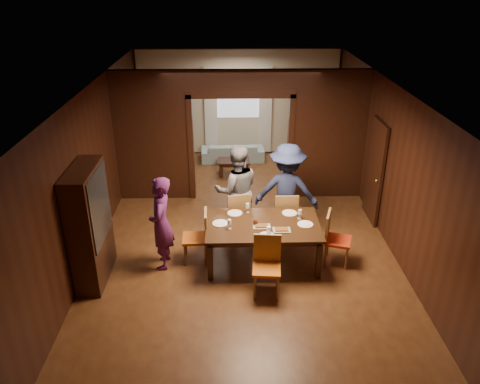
{
  "coord_description": "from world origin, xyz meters",
  "views": [
    {
      "loc": [
        -0.25,
        -8.17,
        4.74
      ],
      "look_at": [
        -0.06,
        -0.4,
        1.05
      ],
      "focal_mm": 35.0,
      "sensor_mm": 36.0,
      "label": 1
    }
  ],
  "objects_px": {
    "chair_right": "(338,239)",
    "chair_far_r": "(285,214)",
    "person_purple": "(161,223)",
    "chair_near": "(267,267)",
    "coffee_table": "(234,167)",
    "person_grey": "(237,190)",
    "hutch": "(90,225)",
    "dining_table": "(263,243)",
    "chair_left": "(195,237)",
    "chair_far_l": "(237,213)",
    "sofa": "(233,152)",
    "person_navy": "(287,191)"
  },
  "relations": [
    {
      "from": "coffee_table",
      "to": "chair_near",
      "type": "xyz_separation_m",
      "value": [
        0.47,
        -4.86,
        0.28
      ]
    },
    {
      "from": "dining_table",
      "to": "chair_near",
      "type": "bearing_deg",
      "value": -89.84
    },
    {
      "from": "person_navy",
      "to": "hutch",
      "type": "relative_size",
      "value": 0.94
    },
    {
      "from": "chair_left",
      "to": "chair_near",
      "type": "bearing_deg",
      "value": 49.0
    },
    {
      "from": "person_grey",
      "to": "chair_far_r",
      "type": "xyz_separation_m",
      "value": [
        0.93,
        -0.19,
        -0.43
      ]
    },
    {
      "from": "chair_right",
      "to": "chair_near",
      "type": "height_order",
      "value": "same"
    },
    {
      "from": "sofa",
      "to": "coffee_table",
      "type": "xyz_separation_m",
      "value": [
        0.02,
        -0.99,
        -0.05
      ]
    },
    {
      "from": "person_purple",
      "to": "coffee_table",
      "type": "height_order",
      "value": "person_purple"
    },
    {
      "from": "chair_far_l",
      "to": "person_purple",
      "type": "bearing_deg",
      "value": 25.81
    },
    {
      "from": "person_navy",
      "to": "chair_left",
      "type": "relative_size",
      "value": 1.94
    },
    {
      "from": "chair_far_r",
      "to": "sofa",
      "type": "bearing_deg",
      "value": -77.65
    },
    {
      "from": "chair_right",
      "to": "coffee_table",
      "type": "bearing_deg",
      "value": 41.48
    },
    {
      "from": "chair_right",
      "to": "chair_far_r",
      "type": "bearing_deg",
      "value": 58.97
    },
    {
      "from": "person_purple",
      "to": "sofa",
      "type": "bearing_deg",
      "value": 165.74
    },
    {
      "from": "chair_left",
      "to": "chair_far_l",
      "type": "xyz_separation_m",
      "value": [
        0.76,
        0.86,
        0.0
      ]
    },
    {
      "from": "dining_table",
      "to": "chair_right",
      "type": "xyz_separation_m",
      "value": [
        1.32,
        -0.07,
        0.1
      ]
    },
    {
      "from": "person_grey",
      "to": "chair_left",
      "type": "distance_m",
      "value": 1.32
    },
    {
      "from": "coffee_table",
      "to": "chair_far_l",
      "type": "bearing_deg",
      "value": -89.5
    },
    {
      "from": "person_navy",
      "to": "chair_near",
      "type": "relative_size",
      "value": 1.94
    },
    {
      "from": "coffee_table",
      "to": "chair_right",
      "type": "xyz_separation_m",
      "value": [
        1.79,
        -4.02,
        0.28
      ]
    },
    {
      "from": "person_grey",
      "to": "sofa",
      "type": "distance_m",
      "value": 3.94
    },
    {
      "from": "chair_far_l",
      "to": "chair_near",
      "type": "distance_m",
      "value": 1.88
    },
    {
      "from": "chair_left",
      "to": "person_purple",
      "type": "bearing_deg",
      "value": -76.93
    },
    {
      "from": "person_purple",
      "to": "chair_near",
      "type": "distance_m",
      "value": 1.97
    },
    {
      "from": "coffee_table",
      "to": "hutch",
      "type": "height_order",
      "value": "hutch"
    },
    {
      "from": "chair_left",
      "to": "chair_right",
      "type": "relative_size",
      "value": 1.0
    },
    {
      "from": "chair_far_l",
      "to": "chair_far_r",
      "type": "bearing_deg",
      "value": 165.08
    },
    {
      "from": "chair_far_r",
      "to": "dining_table",
      "type": "bearing_deg",
      "value": 59.7
    },
    {
      "from": "person_purple",
      "to": "person_grey",
      "type": "distance_m",
      "value": 1.74
    },
    {
      "from": "person_purple",
      "to": "chair_far_r",
      "type": "height_order",
      "value": "person_purple"
    },
    {
      "from": "person_purple",
      "to": "chair_far_l",
      "type": "relative_size",
      "value": 1.74
    },
    {
      "from": "chair_left",
      "to": "dining_table",
      "type": "bearing_deg",
      "value": 85.01
    },
    {
      "from": "chair_far_l",
      "to": "chair_near",
      "type": "bearing_deg",
      "value": 91.73
    },
    {
      "from": "person_navy",
      "to": "chair_far_r",
      "type": "relative_size",
      "value": 1.94
    },
    {
      "from": "dining_table",
      "to": "sofa",
      "type": "bearing_deg",
      "value": 95.59
    },
    {
      "from": "person_purple",
      "to": "coffee_table",
      "type": "xyz_separation_m",
      "value": [
        1.28,
        4.04,
        -0.64
      ]
    },
    {
      "from": "chair_right",
      "to": "chair_left",
      "type": "bearing_deg",
      "value": 104.44
    },
    {
      "from": "coffee_table",
      "to": "chair_right",
      "type": "relative_size",
      "value": 0.82
    },
    {
      "from": "person_purple",
      "to": "chair_near",
      "type": "relative_size",
      "value": 1.74
    },
    {
      "from": "coffee_table",
      "to": "person_grey",
      "type": "bearing_deg",
      "value": -89.5
    },
    {
      "from": "coffee_table",
      "to": "person_navy",
      "type": "bearing_deg",
      "value": -72.04
    },
    {
      "from": "sofa",
      "to": "chair_left",
      "type": "relative_size",
      "value": 1.75
    },
    {
      "from": "person_purple",
      "to": "coffee_table",
      "type": "relative_size",
      "value": 2.11
    },
    {
      "from": "chair_far_l",
      "to": "chair_near",
      "type": "height_order",
      "value": "same"
    },
    {
      "from": "dining_table",
      "to": "chair_left",
      "type": "relative_size",
      "value": 2.04
    },
    {
      "from": "chair_left",
      "to": "chair_right",
      "type": "distance_m",
      "value": 2.52
    },
    {
      "from": "dining_table",
      "to": "chair_far_r",
      "type": "bearing_deg",
      "value": 60.79
    },
    {
      "from": "person_navy",
      "to": "sofa",
      "type": "xyz_separation_m",
      "value": [
        -1.0,
        4.01,
        -0.69
      ]
    },
    {
      "from": "chair_right",
      "to": "hutch",
      "type": "distance_m",
      "value": 4.22
    },
    {
      "from": "chair_near",
      "to": "hutch",
      "type": "xyz_separation_m",
      "value": [
        -2.85,
        0.5,
        0.52
      ]
    }
  ]
}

